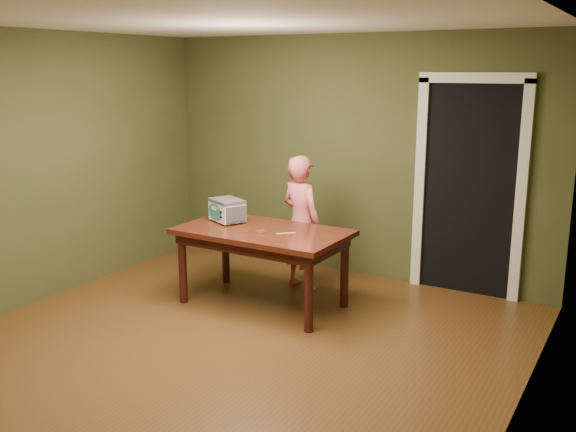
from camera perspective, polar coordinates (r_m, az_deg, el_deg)
The scene contains 8 objects.
floor at distance 5.29m, azimuth -6.39°, elevation -12.12°, with size 5.00×5.00×0.00m, color brown.
room_shell at distance 4.82m, azimuth -6.91°, elevation 6.57°, with size 4.52×5.02×2.61m.
doorway at distance 6.90m, azimuth 16.42°, elevation 2.60°, with size 1.10×0.66×2.25m.
dining_table at distance 6.09m, azimuth -2.28°, elevation -2.12°, with size 1.61×0.92×0.75m.
toy_oven at distance 6.37m, azimuth -5.45°, elevation 0.58°, with size 0.43×0.37×0.23m.
baking_pan at distance 5.94m, azimuth -2.40°, elevation -1.42°, with size 0.10×0.10×0.02m.
spatula at distance 5.91m, azimuth -0.20°, elevation -1.56°, with size 0.18×0.03×0.01m, color #CFB95A.
child at distance 6.56m, azimuth 1.20°, elevation -0.60°, with size 0.51×0.33×1.39m, color #E65E68.
Camera 1 is at (2.89, -3.82, 2.24)m, focal length 40.00 mm.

